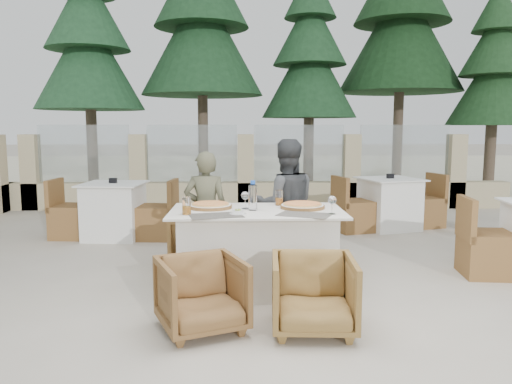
{
  "coord_description": "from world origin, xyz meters",
  "views": [
    {
      "loc": [
        -0.07,
        -4.56,
        1.53
      ],
      "look_at": [
        0.07,
        0.3,
        0.9
      ],
      "focal_mm": 35.0,
      "sensor_mm": 36.0,
      "label": 1
    }
  ],
  "objects_px": {
    "bg_table_a": "(114,211)",
    "armchair_far_right": "(280,240)",
    "pizza_right": "(302,205)",
    "diner_right": "(286,206)",
    "armchair_near_right": "(313,294)",
    "bg_table_b": "(389,204)",
    "dining_table": "(257,251)",
    "diner_left": "(206,212)",
    "beer_glass_right": "(279,198)",
    "armchair_far_left": "(202,239)",
    "armchair_near_left": "(202,294)",
    "wine_glass_corner": "(332,204)",
    "pizza_left": "(210,205)",
    "olive_dish": "(238,212)",
    "beer_glass_left": "(187,206)",
    "water_bottle": "(253,195)",
    "wine_glass_centre": "(245,199)"
  },
  "relations": [
    {
      "from": "dining_table",
      "to": "armchair_far_right",
      "type": "height_order",
      "value": "dining_table"
    },
    {
      "from": "bg_table_b",
      "to": "diner_left",
      "type": "bearing_deg",
      "value": -155.81
    },
    {
      "from": "armchair_far_left",
      "to": "diner_left",
      "type": "bearing_deg",
      "value": 111.1
    },
    {
      "from": "pizza_right",
      "to": "bg_table_b",
      "type": "relative_size",
      "value": 0.26
    },
    {
      "from": "wine_glass_corner",
      "to": "armchair_far_left",
      "type": "relative_size",
      "value": 0.28
    },
    {
      "from": "bg_table_b",
      "to": "diner_right",
      "type": "bearing_deg",
      "value": -144.74
    },
    {
      "from": "pizza_right",
      "to": "wine_glass_centre",
      "type": "height_order",
      "value": "wine_glass_centre"
    },
    {
      "from": "armchair_near_right",
      "to": "bg_table_b",
      "type": "xyz_separation_m",
      "value": [
        1.69,
        3.78,
        0.1
      ]
    },
    {
      "from": "diner_right",
      "to": "armchair_near_right",
      "type": "bearing_deg",
      "value": 88.33
    },
    {
      "from": "olive_dish",
      "to": "diner_left",
      "type": "height_order",
      "value": "diner_left"
    },
    {
      "from": "beer_glass_left",
      "to": "armchair_far_right",
      "type": "relative_size",
      "value": 0.25
    },
    {
      "from": "wine_glass_centre",
      "to": "armchair_far_left",
      "type": "bearing_deg",
      "value": 120.71
    },
    {
      "from": "beer_glass_left",
      "to": "beer_glass_right",
      "type": "height_order",
      "value": "beer_glass_left"
    },
    {
      "from": "diner_right",
      "to": "olive_dish",
      "type": "bearing_deg",
      "value": 55.96
    },
    {
      "from": "wine_glass_corner",
      "to": "beer_glass_left",
      "type": "height_order",
      "value": "wine_glass_corner"
    },
    {
      "from": "armchair_far_left",
      "to": "armchair_near_left",
      "type": "relative_size",
      "value": 1.06
    },
    {
      "from": "armchair_far_right",
      "to": "bg_table_b",
      "type": "bearing_deg",
      "value": -145.49
    },
    {
      "from": "pizza_right",
      "to": "beer_glass_right",
      "type": "height_order",
      "value": "beer_glass_right"
    },
    {
      "from": "armchair_near_right",
      "to": "bg_table_a",
      "type": "height_order",
      "value": "bg_table_a"
    },
    {
      "from": "pizza_right",
      "to": "pizza_left",
      "type": "bearing_deg",
      "value": 177.97
    },
    {
      "from": "armchair_near_right",
      "to": "diner_left",
      "type": "relative_size",
      "value": 0.49
    },
    {
      "from": "water_bottle",
      "to": "armchair_near_right",
      "type": "relative_size",
      "value": 0.44
    },
    {
      "from": "water_bottle",
      "to": "beer_glass_right",
      "type": "height_order",
      "value": "water_bottle"
    },
    {
      "from": "pizza_left",
      "to": "beer_glass_left",
      "type": "relative_size",
      "value": 2.62
    },
    {
      "from": "dining_table",
      "to": "diner_left",
      "type": "xyz_separation_m",
      "value": [
        -0.52,
        0.66,
        0.26
      ]
    },
    {
      "from": "wine_glass_corner",
      "to": "armchair_near_left",
      "type": "bearing_deg",
      "value": -148.09
    },
    {
      "from": "beer_glass_left",
      "to": "diner_right",
      "type": "distance_m",
      "value": 1.31
    },
    {
      "from": "olive_dish",
      "to": "armchair_far_left",
      "type": "height_order",
      "value": "olive_dish"
    },
    {
      "from": "diner_left",
      "to": "armchair_far_right",
      "type": "bearing_deg",
      "value": -160.31
    },
    {
      "from": "pizza_right",
      "to": "wine_glass_corner",
      "type": "distance_m",
      "value": 0.4
    },
    {
      "from": "beer_glass_right",
      "to": "dining_table",
      "type": "bearing_deg",
      "value": -129.39
    },
    {
      "from": "armchair_near_left",
      "to": "bg_table_a",
      "type": "distance_m",
      "value": 3.54
    },
    {
      "from": "pizza_left",
      "to": "armchair_near_left",
      "type": "distance_m",
      "value": 1.17
    },
    {
      "from": "pizza_right",
      "to": "diner_right",
      "type": "bearing_deg",
      "value": 100.95
    },
    {
      "from": "olive_dish",
      "to": "pizza_left",
      "type": "bearing_deg",
      "value": 128.35
    },
    {
      "from": "dining_table",
      "to": "armchair_far_left",
      "type": "xyz_separation_m",
      "value": [
        -0.58,
        0.87,
        -0.09
      ]
    },
    {
      "from": "bg_table_b",
      "to": "olive_dish",
      "type": "bearing_deg",
      "value": -142.25
    },
    {
      "from": "beer_glass_right",
      "to": "diner_right",
      "type": "bearing_deg",
      "value": 75.99
    },
    {
      "from": "beer_glass_left",
      "to": "bg_table_a",
      "type": "bearing_deg",
      "value": 117.02
    },
    {
      "from": "pizza_left",
      "to": "armchair_near_left",
      "type": "bearing_deg",
      "value": -90.39
    },
    {
      "from": "bg_table_a",
      "to": "armchair_far_right",
      "type": "bearing_deg",
      "value": -27.9
    },
    {
      "from": "bg_table_b",
      "to": "pizza_left",
      "type": "bearing_deg",
      "value": -148.62
    },
    {
      "from": "dining_table",
      "to": "olive_dish",
      "type": "distance_m",
      "value": 0.49
    },
    {
      "from": "dining_table",
      "to": "armchair_far_right",
      "type": "relative_size",
      "value": 2.6
    },
    {
      "from": "armchair_near_left",
      "to": "wine_glass_corner",
      "type": "bearing_deg",
      "value": 9.75
    },
    {
      "from": "armchair_far_left",
      "to": "bg_table_b",
      "type": "bearing_deg",
      "value": -138.76
    },
    {
      "from": "armchair_near_right",
      "to": "pizza_right",
      "type": "bearing_deg",
      "value": 91.11
    },
    {
      "from": "diner_left",
      "to": "diner_right",
      "type": "xyz_separation_m",
      "value": [
        0.84,
        0.01,
        0.06
      ]
    },
    {
      "from": "armchair_near_right",
      "to": "wine_glass_corner",
      "type": "bearing_deg",
      "value": 73.4
    },
    {
      "from": "diner_right",
      "to": "armchair_near_left",
      "type": "bearing_deg",
      "value": 59.86
    }
  ]
}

